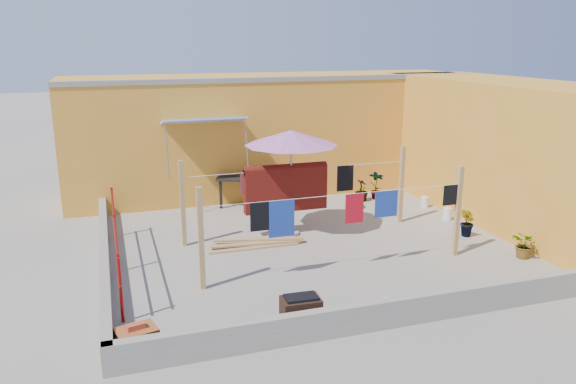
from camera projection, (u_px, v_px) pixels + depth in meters
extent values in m
plane|color=#9E998E|center=(311.00, 245.00, 11.64)|extent=(80.00, 80.00, 0.00)
cube|color=orange|center=(270.00, 133.00, 15.68)|extent=(11.00, 2.40, 3.20)
cube|color=gray|center=(281.00, 79.00, 14.32)|extent=(11.00, 0.35, 0.12)
cube|color=#2D51B2|center=(204.00, 120.00, 13.46)|extent=(2.00, 0.79, 0.22)
cylinder|color=gray|center=(167.00, 152.00, 13.01)|extent=(0.03, 0.30, 1.28)
cylinder|color=gray|center=(247.00, 147.00, 13.58)|extent=(0.03, 0.30, 1.28)
cube|color=orange|center=(525.00, 154.00, 12.79)|extent=(2.40, 9.00, 3.20)
cube|color=gray|center=(396.00, 312.00, 8.30)|extent=(8.30, 0.16, 0.44)
cube|color=gray|center=(105.00, 258.00, 10.36)|extent=(0.16, 7.30, 0.44)
cylinder|color=maroon|center=(121.00, 288.00, 8.32)|extent=(0.05, 0.05, 1.10)
cylinder|color=maroon|center=(116.00, 244.00, 10.16)|extent=(0.05, 0.05, 1.10)
cylinder|color=maroon|center=(114.00, 212.00, 11.99)|extent=(0.05, 0.05, 1.10)
cylinder|color=maroon|center=(114.00, 217.00, 10.03)|extent=(0.04, 4.20, 0.04)
cylinder|color=maroon|center=(116.00, 241.00, 10.14)|extent=(0.04, 4.20, 0.04)
cube|color=tan|center=(201.00, 239.00, 9.37)|extent=(0.09, 0.09, 1.80)
cube|color=tan|center=(458.00, 211.00, 10.88)|extent=(0.09, 0.09, 1.80)
cube|color=tan|center=(401.00, 185.00, 12.89)|extent=(0.09, 0.09, 1.80)
cube|color=tan|center=(183.00, 204.00, 11.39)|extent=(0.09, 0.09, 1.80)
cylinder|color=silver|center=(340.00, 195.00, 9.98)|extent=(5.00, 0.01, 0.01)
cylinder|color=silver|center=(299.00, 169.00, 12.00)|extent=(5.00, 0.01, 0.01)
cube|color=#4E110D|center=(286.00, 189.00, 12.02)|extent=(1.82, 0.22, 0.95)
cube|color=black|center=(345.00, 178.00, 12.40)|extent=(0.39, 0.02, 0.58)
cube|color=maroon|center=(250.00, 183.00, 11.73)|extent=(0.42, 0.02, 0.44)
cube|color=navy|center=(282.00, 219.00, 9.74)|extent=(0.47, 0.02, 0.67)
cube|color=black|center=(260.00, 217.00, 9.60)|extent=(0.33, 0.02, 0.51)
cube|color=#A90D1D|center=(354.00, 208.00, 10.14)|extent=(0.36, 0.02, 0.55)
cube|color=navy|center=(386.00, 204.00, 10.33)|extent=(0.46, 0.02, 0.50)
cube|color=black|center=(450.00, 195.00, 10.72)|extent=(0.29, 0.02, 0.40)
cylinder|color=gray|center=(291.00, 233.00, 12.27)|extent=(0.35, 0.35, 0.06)
cylinder|color=gray|center=(291.00, 185.00, 11.98)|extent=(0.04, 0.04, 2.26)
cone|color=#C469A5|center=(291.00, 138.00, 11.72)|extent=(2.02, 2.02, 0.31)
cylinder|color=gray|center=(291.00, 129.00, 11.67)|extent=(0.04, 0.04, 0.10)
cube|color=black|center=(251.00, 177.00, 14.25)|extent=(1.85, 1.43, 0.06)
cube|color=black|center=(221.00, 194.00, 14.10)|extent=(0.06, 0.06, 0.73)
cube|color=black|center=(226.00, 188.00, 14.73)|extent=(0.06, 0.06, 0.73)
cube|color=black|center=(278.00, 196.00, 13.96)|extent=(0.06, 0.06, 0.73)
cube|color=black|center=(281.00, 189.00, 14.60)|extent=(0.06, 0.06, 0.73)
cube|color=#994A23|center=(137.00, 342.00, 7.55)|extent=(0.61, 0.50, 0.38)
cube|color=#B94B2B|center=(136.00, 326.00, 7.49)|extent=(0.26, 0.17, 0.08)
cube|color=tan|center=(254.00, 248.00, 11.43)|extent=(1.88, 0.16, 0.04)
cube|color=tan|center=(256.00, 244.00, 11.55)|extent=(1.88, 0.32, 0.04)
cube|color=tan|center=(259.00, 239.00, 11.68)|extent=(1.85, 0.57, 0.04)
cube|color=black|center=(301.00, 313.00, 8.24)|extent=(0.59, 0.41, 0.47)
cube|color=black|center=(301.00, 297.00, 8.17)|extent=(0.49, 0.31, 0.04)
cylinder|color=silver|center=(392.00, 305.00, 8.94)|extent=(0.42, 0.42, 0.05)
torus|color=silver|center=(392.00, 304.00, 8.94)|extent=(0.45, 0.45, 0.05)
cylinder|color=silver|center=(447.00, 214.00, 13.25)|extent=(0.21, 0.21, 0.29)
cylinder|color=silver|center=(448.00, 207.00, 13.21)|extent=(0.06, 0.06, 0.05)
cylinder|color=silver|center=(425.00, 202.00, 14.25)|extent=(0.20, 0.20, 0.27)
cylinder|color=silver|center=(425.00, 196.00, 14.21)|extent=(0.05, 0.05, 0.05)
torus|color=#1B771A|center=(355.00, 206.00, 14.30)|extent=(0.50, 0.50, 0.04)
torus|color=#1B771A|center=(355.00, 205.00, 14.29)|extent=(0.43, 0.43, 0.04)
imported|color=#175218|center=(270.00, 190.00, 14.50)|extent=(0.84, 0.81, 0.71)
imported|color=#175218|center=(362.00, 190.00, 14.77)|extent=(0.42, 0.42, 0.60)
imported|color=#175218|center=(376.00, 185.00, 14.91)|extent=(0.49, 0.49, 0.79)
imported|color=#175218|center=(468.00, 223.00, 12.06)|extent=(0.35, 0.40, 0.64)
imported|color=#175218|center=(525.00, 245.00, 10.88)|extent=(0.48, 0.53, 0.54)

